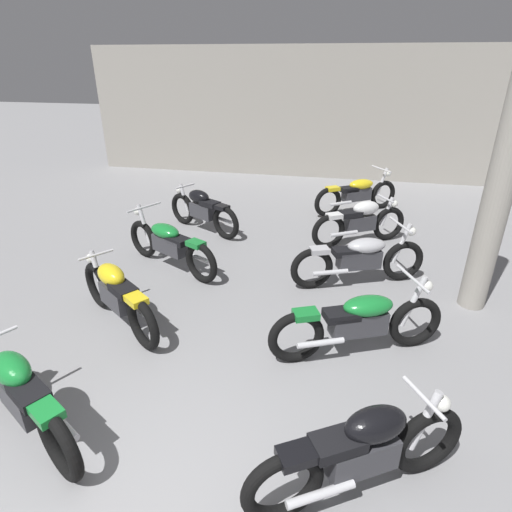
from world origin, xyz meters
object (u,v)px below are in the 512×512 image
support_pillar (497,198)px  motorcycle_left_row_1 (117,294)px  motorcycle_right_row_4 (357,193)px  motorcycle_left_row_0 (23,395)px  motorcycle_right_row_3 (360,221)px  motorcycle_right_row_0 (362,451)px  motorcycle_right_row_2 (360,258)px  motorcycle_left_row_2 (169,243)px  motorcycle_left_row_3 (203,210)px  motorcycle_right_row_1 (359,321)px

support_pillar → motorcycle_left_row_1: 5.08m
motorcycle_right_row_4 → motorcycle_left_row_1: bearing=-120.1°
motorcycle_left_row_0 → motorcycle_right_row_4: motorcycle_right_row_4 is taller
motorcycle_right_row_3 → motorcycle_right_row_4: motorcycle_right_row_4 is taller
support_pillar → motorcycle_left_row_0: (-4.64, -3.36, -1.14)m
motorcycle_right_row_0 → motorcycle_right_row_2: 3.60m
support_pillar → motorcycle_left_row_2: (-4.70, 0.19, -1.15)m
support_pillar → motorcycle_right_row_2: 2.00m
motorcycle_left_row_3 → motorcycle_right_row_4: motorcycle_right_row_4 is taller
support_pillar → motorcycle_left_row_3: (-4.71, 1.93, -1.14)m
support_pillar → motorcycle_left_row_1: size_ratio=1.92×
motorcycle_right_row_0 → motorcycle_right_row_2: bearing=89.7°
motorcycle_right_row_4 → motorcycle_left_row_2: bearing=-130.5°
motorcycle_left_row_3 → motorcycle_right_row_3: size_ratio=1.01×
motorcycle_left_row_3 → motorcycle_left_row_1: bearing=-89.9°
motorcycle_right_row_0 → motorcycle_left_row_1: bearing=149.7°
motorcycle_left_row_1 → motorcycle_left_row_3: size_ratio=0.94×
motorcycle_left_row_0 → motorcycle_right_row_3: size_ratio=1.01×
motorcycle_left_row_2 → motorcycle_right_row_3: bearing=28.8°
motorcycle_right_row_1 → motorcycle_right_row_2: same height
motorcycle_right_row_4 → motorcycle_right_row_0: bearing=-90.0°
motorcycle_right_row_1 → motorcycle_left_row_0: bearing=-148.2°
support_pillar → motorcycle_left_row_3: 5.22m
motorcycle_left_row_0 → motorcycle_right_row_4: (3.01, 7.13, -0.01)m
motorcycle_left_row_0 → motorcycle_right_row_0: bearing=0.6°
motorcycle_right_row_1 → motorcycle_right_row_2: 1.77m
motorcycle_left_row_0 → motorcycle_right_row_2: (3.03, 3.63, -0.01)m
motorcycle_right_row_3 → motorcycle_right_row_4: (-0.05, 1.88, -0.01)m
motorcycle_left_row_1 → motorcycle_right_row_2: motorcycle_right_row_2 is taller
support_pillar → motorcycle_right_row_3: 2.72m
motorcycle_right_row_0 → motorcycle_right_row_2: size_ratio=0.85×
motorcycle_left_row_3 → motorcycle_right_row_1: 4.60m
support_pillar → motorcycle_left_row_2: bearing=177.7°
motorcycle_right_row_2 → motorcycle_left_row_1: bearing=-149.8°
motorcycle_right_row_4 → motorcycle_right_row_1: bearing=-90.0°
motorcycle_left_row_2 → motorcycle_left_row_3: size_ratio=1.11×
motorcycle_left_row_2 → support_pillar: bearing=-2.3°
motorcycle_left_row_3 → motorcycle_right_row_3: same height
motorcycle_left_row_3 → motorcycle_right_row_3: bearing=-0.7°
motorcycle_right_row_4 → motorcycle_right_row_3: bearing=-88.4°
support_pillar → motorcycle_right_row_3: (-1.59, 1.90, -1.14)m
motorcycle_right_row_1 → motorcycle_right_row_2: bearing=89.2°
motorcycle_left_row_0 → motorcycle_right_row_4: 7.74m
motorcycle_right_row_3 → motorcycle_right_row_4: bearing=91.6°
motorcycle_right_row_0 → motorcycle_right_row_3: (0.05, 5.23, 0.00)m
motorcycle_left_row_1 → motorcycle_right_row_2: size_ratio=0.81×
support_pillar → motorcycle_left_row_0: bearing=-144.1°
motorcycle_left_row_2 → motorcycle_left_row_0: bearing=-89.1°
motorcycle_left_row_1 → motorcycle_left_row_2: size_ratio=0.85×
motorcycle_left_row_1 → motorcycle_left_row_0: bearing=-87.9°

